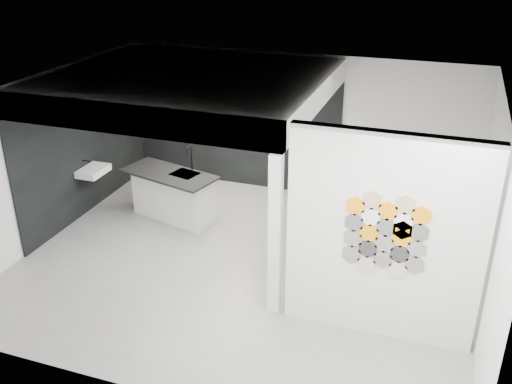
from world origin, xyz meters
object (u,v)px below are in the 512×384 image
Objects in this scene: kettle at (291,127)px; glass_bowl at (302,129)px; utensil_cup at (197,118)px; kitchen_island at (173,194)px; stockpot at (184,115)px; glass_vase at (302,128)px; wall_basin at (93,171)px; partition_panel at (383,239)px; bottle_dark at (212,118)px.

glass_bowl is at bearing -8.89° from kettle.
utensil_cup is at bearing 171.11° from kettle.
stockpot is at bearing 122.50° from kitchen_island.
utensil_cup is (0.29, 0.00, -0.03)m from stockpot.
kitchen_island is 16.60× the size of utensil_cup.
glass_vase is (1.93, 1.77, 0.91)m from kitchen_island.
glass_bowl is at bearing 57.06° from kitchen_island.
stockpot reaches higher than wall_basin.
stockpot reaches higher than kitchen_island.
kitchen_island is 2.78m from glass_vase.
partition_panel is 16.34× the size of kettle.
glass_vase reaches higher than glass_bowl.
partition_panel reaches higher than bottle_dark.
glass_vase reaches higher than kitchen_island.
partition_panel is 4.39m from glass_vase.
wall_basin is 3.80× the size of glass_bowl.
kettle reaches higher than glass_vase.
wall_basin is 3.83m from kettle.
kettle is at bearing 33.00° from wall_basin.
utensil_cup is (-0.29, 1.77, 0.90)m from kitchen_island.
wall_basin is at bearing -154.28° from kitchen_island.
utensil_cup is (-4.30, 3.87, -0.02)m from partition_panel.
utensil_cup is (-2.22, 0.00, -0.01)m from glass_vase.
partition_panel is 15.33× the size of bottle_dark.
kitchen_island is (-4.00, 2.09, -0.93)m from partition_panel.
wall_basin is at bearing -148.65° from glass_vase.
glass_bowl is 2.22m from utensil_cup.
bottle_dark reaches higher than kitchen_island.
glass_bowl is at bearing 0.00° from bottle_dark.
glass_vase is 1.89m from bottle_dark.
bottle_dark reaches higher than stockpot.
partition_panel is at bearing -18.23° from wall_basin.
partition_panel is at bearing -61.77° from glass_vase.
stockpot is at bearing 66.84° from wall_basin.
kettle is at bearing 60.37° from kitchen_island.
glass_bowl reaches higher than wall_basin.
partition_panel reaches higher than wall_basin.
kettle is (1.72, 1.77, 0.92)m from kitchen_island.
utensil_cup is (-2.01, 0.00, -0.02)m from kettle.
bottle_dark reaches higher than utensil_cup.
stockpot is 1.18× the size of bottle_dark.
kitchen_island is 2.64m from kettle.
glass_bowl is at bearing 31.35° from wall_basin.
bottle_dark is at bearing 0.00° from utensil_cup.
utensil_cup is at bearing 60.48° from wall_basin.
glass_vase is (0.00, 0.00, 0.01)m from glass_bowl.
partition_panel is 1.49× the size of kitchen_island.
wall_basin is (-5.46, 1.80, -0.55)m from partition_panel.
stockpot is 2.30m from kettle.
wall_basin is 2.31m from stockpot.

